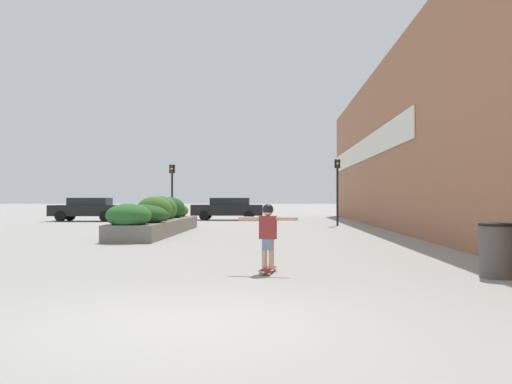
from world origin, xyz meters
TOP-DOWN VIEW (x-y plane):
  - ground_plane at (0.00, 0.00)m, footprint 300.00×300.00m
  - building_wall_right at (6.30, 19.50)m, footprint 0.67×43.02m
  - planter_box at (-3.76, 16.23)m, footprint 1.78×10.35m
  - skateboard at (0.86, 4.31)m, footprint 0.34×0.82m
  - skateboarder at (0.86, 4.31)m, footprint 1.14×0.29m
  - trash_bin at (4.97, 3.84)m, footprint 0.64×0.64m
  - car_leftmost at (-2.20, 31.12)m, footprint 4.67×1.88m
  - car_center_left at (-10.84, 28.85)m, footprint 4.47×1.86m
  - car_center_right at (10.96, 31.08)m, footprint 3.80×1.92m
  - traffic_light_left at (-4.58, 23.81)m, footprint 0.28×0.30m
  - traffic_light_right at (4.19, 23.28)m, footprint 0.28×0.30m

SIDE VIEW (x-z plane):
  - ground_plane at x=0.00m, z-range 0.00..0.00m
  - skateboard at x=0.86m, z-range 0.02..0.12m
  - trash_bin at x=4.97m, z-range 0.00..0.98m
  - planter_box at x=-3.76m, z-range -0.13..1.40m
  - car_leftmost at x=-2.20m, z-range 0.04..1.51m
  - car_center_left at x=-10.84m, z-range 0.05..1.52m
  - car_center_right at x=10.96m, z-range 0.03..1.58m
  - skateboarder at x=0.86m, z-range 0.22..1.45m
  - traffic_light_left at x=-4.58m, z-range 0.61..3.85m
  - traffic_light_right at x=4.19m, z-range 0.63..4.10m
  - building_wall_right at x=6.30m, z-range 0.00..7.95m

